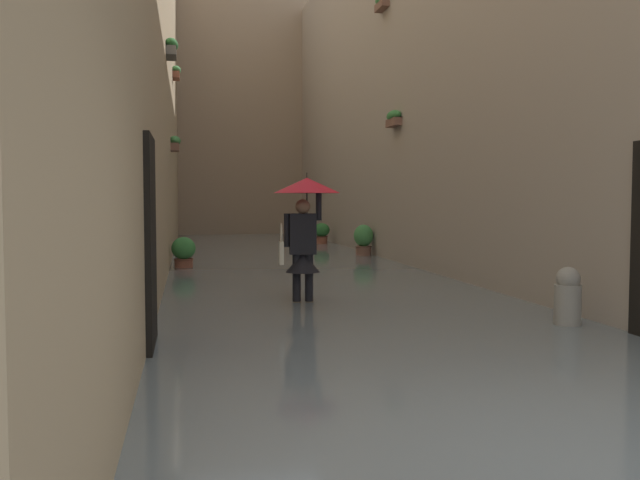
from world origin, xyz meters
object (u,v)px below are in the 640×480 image
potted_plant_mid_left (322,233)px  potted_plant_near_right (184,253)px  person_wading (305,215)px  mooring_bollard (568,300)px  potted_plant_near_left (363,240)px

potted_plant_mid_left → potted_plant_near_right: size_ratio=1.04×
person_wading → mooring_bollard: person_wading is taller
potted_plant_near_left → person_wading: bearing=70.0°
person_wading → potted_plant_near_right: bearing=-72.2°
person_wading → potted_plant_near_left: (-2.89, -7.96, -0.85)m
potted_plant_near_right → potted_plant_mid_left: bearing=-120.9°
potted_plant_mid_left → mooring_bollard: size_ratio=1.01×
person_wading → potted_plant_near_right: (1.75, -5.44, -0.92)m
potted_plant_mid_left → mooring_bollard: (-0.02, 15.34, -0.06)m
potted_plant_mid_left → person_wading: bearing=78.1°
person_wading → potted_plant_near_left: bearing=-110.0°
potted_plant_mid_left → potted_plant_near_right: potted_plant_mid_left is taller
person_wading → potted_plant_near_right: size_ratio=2.58×
mooring_bollard → person_wading: bearing=-41.6°
potted_plant_near_left → potted_plant_near_right: (4.64, 2.52, -0.07)m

